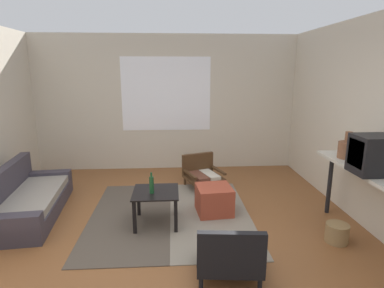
% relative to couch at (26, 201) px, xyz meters
% --- Properties ---
extents(ground_plane, '(7.80, 7.80, 0.00)m').
position_rel_couch_xyz_m(ground_plane, '(1.96, -0.89, -0.22)').
color(ground_plane, brown).
extents(far_wall_with_window, '(5.60, 0.13, 2.70)m').
position_rel_couch_xyz_m(far_wall_with_window, '(1.96, 2.17, 1.13)').
color(far_wall_with_window, beige).
rests_on(far_wall_with_window, ground).
extents(side_wall_right, '(0.12, 6.60, 2.70)m').
position_rel_couch_xyz_m(side_wall_right, '(4.62, -0.59, 1.13)').
color(side_wall_right, beige).
rests_on(side_wall_right, ground).
extents(area_rug, '(2.23, 2.39, 0.01)m').
position_rel_couch_xyz_m(area_rug, '(2.02, -0.14, -0.21)').
color(area_rug, '#4C4238').
rests_on(area_rug, ground).
extents(couch, '(0.95, 1.89, 0.70)m').
position_rel_couch_xyz_m(couch, '(0.00, 0.00, 0.00)').
color(couch, '#38333D').
rests_on(couch, ground).
extents(coffee_table, '(0.59, 0.59, 0.46)m').
position_rel_couch_xyz_m(coffee_table, '(1.84, -0.37, 0.15)').
color(coffee_table, black).
rests_on(coffee_table, ground).
extents(armchair_by_window, '(0.75, 0.73, 0.56)m').
position_rel_couch_xyz_m(armchair_by_window, '(2.58, 0.99, 0.04)').
color(armchair_by_window, '#472D19').
rests_on(armchair_by_window, ground).
extents(armchair_striped_foreground, '(0.69, 0.67, 0.60)m').
position_rel_couch_xyz_m(armchair_striped_foreground, '(2.61, -1.56, 0.04)').
color(armchair_striped_foreground, black).
rests_on(armchair_striped_foreground, ground).
extents(ottoman_orange, '(0.53, 0.53, 0.40)m').
position_rel_couch_xyz_m(ottoman_orange, '(2.65, -0.10, -0.02)').
color(ottoman_orange, '#993D28').
rests_on(ottoman_orange, ground).
extents(console_shelf, '(0.41, 1.82, 0.91)m').
position_rel_couch_xyz_m(console_shelf, '(4.29, -1.03, 0.60)').
color(console_shelf, beige).
rests_on(console_shelf, ground).
extents(crt_television, '(0.54, 0.36, 0.42)m').
position_rel_couch_xyz_m(crt_television, '(4.29, -1.14, 0.91)').
color(crt_television, black).
rests_on(crt_television, console_shelf).
extents(clay_vase, '(0.23, 0.23, 0.34)m').
position_rel_couch_xyz_m(clay_vase, '(4.29, -0.52, 0.82)').
color(clay_vase, brown).
rests_on(clay_vase, console_shelf).
extents(glass_bottle, '(0.06, 0.06, 0.28)m').
position_rel_couch_xyz_m(glass_bottle, '(1.79, -0.42, 0.36)').
color(glass_bottle, '#194723').
rests_on(glass_bottle, coffee_table).
extents(wicker_basket, '(0.27, 0.27, 0.23)m').
position_rel_couch_xyz_m(wicker_basket, '(4.01, -0.97, -0.10)').
color(wicker_basket, olive).
rests_on(wicker_basket, ground).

